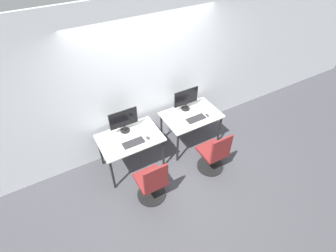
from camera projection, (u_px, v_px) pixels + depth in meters
ground_plane at (172, 165)px, 4.91m from camera, size 20.00×20.00×0.00m
wall_back at (148, 79)px, 4.54m from camera, size 12.00×0.05×2.80m
desk_left at (130, 141)px, 4.50m from camera, size 1.06×0.72×0.71m
monitor_left at (124, 120)px, 4.41m from camera, size 0.50×0.17×0.44m
keyboard_left at (134, 143)px, 4.33m from camera, size 0.37×0.16×0.02m
mouse_left at (148, 138)px, 4.41m from camera, size 0.06×0.09×0.03m
office_chair_left at (152, 184)px, 4.14m from camera, size 0.48×0.48×0.89m
desk_right at (191, 118)px, 4.96m from camera, size 1.06×0.72×0.71m
monitor_right at (186, 98)px, 4.88m from camera, size 0.50×0.17×0.44m
keyboard_right at (196, 119)px, 4.80m from camera, size 0.37×0.16×0.02m
mouse_right at (207, 115)px, 4.87m from camera, size 0.06×0.09×0.03m
office_chair_right at (214, 155)px, 4.60m from camera, size 0.48×0.48×0.89m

